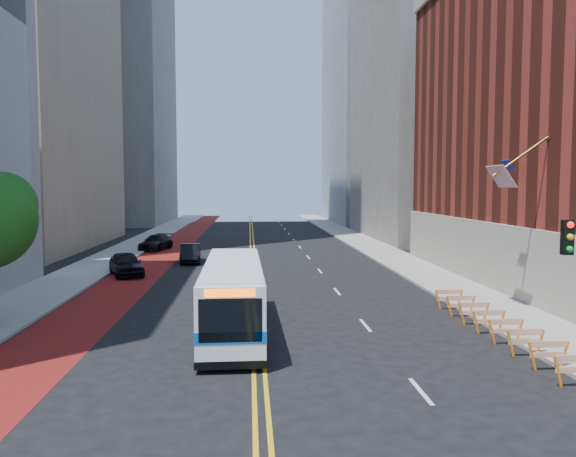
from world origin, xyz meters
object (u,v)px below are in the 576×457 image
(transit_bus, at_px, (233,295))
(car_b, at_px, (191,253))
(car_a, at_px, (126,264))
(car_c, at_px, (156,242))

(transit_bus, height_order, car_b, transit_bus)
(car_a, distance_m, car_c, 15.65)
(car_c, bearing_deg, transit_bus, -61.79)
(transit_bus, xyz_separation_m, car_c, (-8.30, 31.24, -0.83))
(car_b, distance_m, car_c, 10.27)
(transit_bus, distance_m, car_b, 22.28)
(transit_bus, relative_size, car_b, 2.39)
(car_b, xyz_separation_m, car_c, (-4.27, 9.34, -0.02))
(car_a, bearing_deg, car_b, 37.97)
(car_b, bearing_deg, car_c, 110.06)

